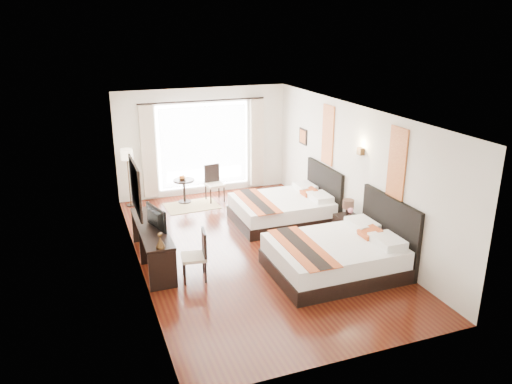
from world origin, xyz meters
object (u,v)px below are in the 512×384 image
object	(u,v)px
vase	(350,217)
console_desk	(153,245)
bed_near	(339,255)
window_chair	(215,190)
side_table	(184,191)
fruit_bowl	(182,179)
floor_lamp	(127,158)
table_lamp	(348,205)
desk_chair	(195,265)
nightstand	(348,229)
bed_far	(285,208)
television	(153,218)

from	to	relation	value
vase	console_desk	size ratio (longest dim) A/B	0.06
bed_near	window_chair	distance (m)	4.64
vase	side_table	xyz separation A→B (m)	(-2.67, 3.60, -0.26)
bed_near	fruit_bowl	distance (m)	5.01
floor_lamp	bed_near	bearing A→B (deg)	-57.23
table_lamp	floor_lamp	world-z (taller)	floor_lamp
bed_near	desk_chair	bearing A→B (deg)	165.57
nightstand	desk_chair	bearing A→B (deg)	-171.63
vase	desk_chair	world-z (taller)	desk_chair
table_lamp	floor_lamp	distance (m)	5.46
bed_near	window_chair	bearing A→B (deg)	103.29
bed_near	vase	xyz separation A→B (m)	(0.84, 1.05, 0.22)
console_desk	side_table	world-z (taller)	console_desk
table_lamp	side_table	bearing A→B (deg)	128.58
console_desk	table_lamp	bearing A→B (deg)	-4.53
bed_near	fruit_bowl	size ratio (longest dim) A/B	12.15
console_desk	window_chair	distance (m)	3.61
console_desk	side_table	size ratio (longest dim) A/B	3.59
desk_chair	floor_lamp	world-z (taller)	floor_lamp
console_desk	fruit_bowl	xyz separation A→B (m)	(1.27, 3.09, 0.26)
bed_far	side_table	distance (m)	2.79
bed_near	floor_lamp	world-z (taller)	floor_lamp
bed_near	desk_chair	size ratio (longest dim) A/B	2.52
side_table	bed_far	bearing A→B (deg)	-47.13
bed_far	television	xyz separation A→B (m)	(-3.18, -1.18, 0.64)
bed_far	floor_lamp	world-z (taller)	floor_lamp
television	nightstand	bearing A→B (deg)	-110.89
nightstand	side_table	world-z (taller)	side_table
table_lamp	fruit_bowl	world-z (taller)	table_lamp
bed_near	vase	distance (m)	1.36
bed_near	side_table	world-z (taller)	bed_near
console_desk	fruit_bowl	distance (m)	3.35
nightstand	television	size ratio (longest dim) A/B	0.77
desk_chair	fruit_bowl	xyz separation A→B (m)	(0.66, 3.99, 0.35)
floor_lamp	side_table	world-z (taller)	floor_lamp
desk_chair	window_chair	distance (m)	4.13
bed_far	side_table	size ratio (longest dim) A/B	3.57
window_chair	side_table	bearing A→B (deg)	-104.78
bed_far	desk_chair	world-z (taller)	bed_far
console_desk	side_table	bearing A→B (deg)	67.10
console_desk	floor_lamp	size ratio (longest dim) A/B	1.51
bed_far	window_chair	xyz separation A→B (m)	(-1.14, 1.91, -0.04)
side_table	window_chair	world-z (taller)	window_chair
television	window_chair	world-z (taller)	television
desk_chair	fruit_bowl	size ratio (longest dim) A/B	4.82
vase	fruit_bowl	xyz separation A→B (m)	(-2.71, 3.60, 0.07)
table_lamp	desk_chair	bearing A→B (deg)	-170.32
table_lamp	window_chair	distance (m)	3.85
side_table	window_chair	distance (m)	0.77
bed_far	television	bearing A→B (deg)	-159.59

